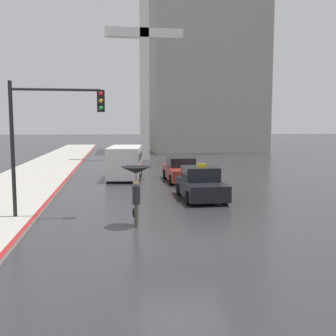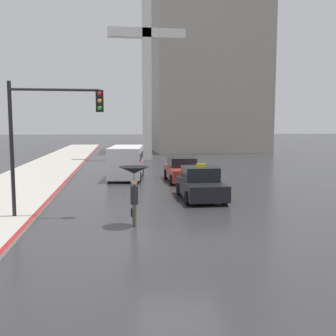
{
  "view_description": "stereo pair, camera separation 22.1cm",
  "coord_description": "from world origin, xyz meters",
  "px_view_note": "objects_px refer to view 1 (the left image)",
  "views": [
    {
      "loc": [
        -2.08,
        -11.31,
        3.48
      ],
      "look_at": [
        0.62,
        7.76,
        1.4
      ],
      "focal_mm": 42.0,
      "sensor_mm": 36.0,
      "label": 1
    },
    {
      "loc": [
        -1.86,
        -11.34,
        3.48
      ],
      "look_at": [
        0.62,
        7.76,
        1.4
      ],
      "focal_mm": 42.0,
      "sensor_mm": 36.0,
      "label": 2
    }
  ],
  "objects_px": {
    "pedestrian_with_umbrella": "(136,178)",
    "monument_cross": "(144,61)",
    "traffic_light": "(52,124)",
    "sedan_red": "(181,170)",
    "taxi": "(201,184)",
    "ambulance_van": "(125,161)"
  },
  "relations": [
    {
      "from": "pedestrian_with_umbrella",
      "to": "monument_cross",
      "type": "relative_size",
      "value": 0.12
    },
    {
      "from": "monument_cross",
      "to": "traffic_light",
      "type": "bearing_deg",
      "value": -102.33
    },
    {
      "from": "sedan_red",
      "to": "taxi",
      "type": "bearing_deg",
      "value": 88.72
    },
    {
      "from": "traffic_light",
      "to": "sedan_red",
      "type": "bearing_deg",
      "value": 55.35
    },
    {
      "from": "traffic_light",
      "to": "monument_cross",
      "type": "distance_m",
      "value": 26.38
    },
    {
      "from": "pedestrian_with_umbrella",
      "to": "ambulance_van",
      "type": "bearing_deg",
      "value": -3.67
    },
    {
      "from": "ambulance_van",
      "to": "monument_cross",
      "type": "height_order",
      "value": "monument_cross"
    },
    {
      "from": "ambulance_van",
      "to": "taxi",
      "type": "bearing_deg",
      "value": 118.81
    },
    {
      "from": "taxi",
      "to": "monument_cross",
      "type": "relative_size",
      "value": 0.23
    },
    {
      "from": "taxi",
      "to": "ambulance_van",
      "type": "relative_size",
      "value": 0.72
    },
    {
      "from": "pedestrian_with_umbrella",
      "to": "taxi",
      "type": "bearing_deg",
      "value": -38.76
    },
    {
      "from": "taxi",
      "to": "ambulance_van",
      "type": "xyz_separation_m",
      "value": [
        -3.31,
        7.97,
        0.49
      ]
    },
    {
      "from": "ambulance_van",
      "to": "pedestrian_with_umbrella",
      "type": "bearing_deg",
      "value": 96.05
    },
    {
      "from": "sedan_red",
      "to": "monument_cross",
      "type": "xyz_separation_m",
      "value": [
        -1.01,
        15.63,
        9.25
      ]
    },
    {
      "from": "taxi",
      "to": "pedestrian_with_umbrella",
      "type": "bearing_deg",
      "value": 54.71
    },
    {
      "from": "taxi",
      "to": "ambulance_van",
      "type": "bearing_deg",
      "value": -67.44
    },
    {
      "from": "monument_cross",
      "to": "ambulance_van",
      "type": "bearing_deg",
      "value": -99.97
    },
    {
      "from": "monument_cross",
      "to": "pedestrian_with_umbrella",
      "type": "bearing_deg",
      "value": -95.33
    },
    {
      "from": "taxi",
      "to": "traffic_light",
      "type": "height_order",
      "value": "traffic_light"
    },
    {
      "from": "taxi",
      "to": "sedan_red",
      "type": "distance_m",
      "value": 6.21
    },
    {
      "from": "ambulance_van",
      "to": "traffic_light",
      "type": "distance_m",
      "value": 11.79
    },
    {
      "from": "taxi",
      "to": "sedan_red",
      "type": "xyz_separation_m",
      "value": [
        0.14,
        6.21,
        -0.02
      ]
    }
  ]
}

